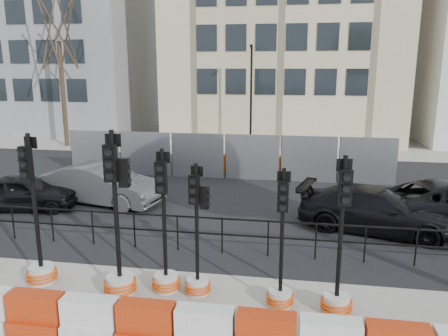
% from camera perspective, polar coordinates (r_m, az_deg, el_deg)
% --- Properties ---
extents(ground, '(120.00, 120.00, 0.00)m').
position_cam_1_polar(ground, '(10.92, -7.72, -13.18)').
color(ground, '#51514C').
rests_on(ground, ground).
extents(road, '(40.00, 14.00, 0.03)m').
position_cam_1_polar(road, '(17.29, -0.97, -3.03)').
color(road, black).
rests_on(road, ground).
extents(sidewalk_far, '(40.00, 4.00, 0.02)m').
position_cam_1_polar(sidewalk_far, '(25.96, 2.58, 2.40)').
color(sidewalk_far, gray).
rests_on(sidewalk_far, ground).
extents(building_grey, '(11.00, 9.06, 14.00)m').
position_cam_1_polar(building_grey, '(35.70, -19.87, 15.84)').
color(building_grey, gray).
rests_on(building_grey, ground).
extents(building_cream, '(15.00, 10.06, 18.00)m').
position_cam_1_polar(building_cream, '(31.62, 7.98, 20.56)').
color(building_cream, beige).
rests_on(building_cream, ground).
extents(kerb_railing, '(18.00, 0.04, 1.00)m').
position_cam_1_polar(kerb_railing, '(11.70, -6.11, -7.62)').
color(kerb_railing, black).
rests_on(kerb_railing, ground).
extents(heras_fencing, '(14.33, 1.72, 2.00)m').
position_cam_1_polar(heras_fencing, '(19.80, 0.43, 1.04)').
color(heras_fencing, gray).
rests_on(heras_fencing, ground).
extents(lamp_post_far, '(0.12, 0.56, 6.00)m').
position_cam_1_polar(lamp_post_far, '(24.50, 3.55, 9.33)').
color(lamp_post_far, black).
rests_on(lamp_post_far, ground).
extents(tree_bare_far, '(2.00, 2.00, 9.00)m').
position_cam_1_polar(tree_bare_far, '(28.57, -20.83, 15.95)').
color(tree_bare_far, '#473828').
rests_on(tree_bare_far, ground).
extents(barrier_row, '(16.75, 0.50, 0.80)m').
position_cam_1_polar(barrier_row, '(8.45, -13.64, -19.05)').
color(barrier_row, '#BB320E').
rests_on(barrier_row, ground).
extents(traffic_signal_c, '(0.68, 0.68, 3.45)m').
position_cam_1_polar(traffic_signal_c, '(10.80, -22.98, -10.31)').
color(traffic_signal_c, silver).
rests_on(traffic_signal_c, ground).
extents(traffic_signal_d, '(0.71, 0.71, 3.59)m').
position_cam_1_polar(traffic_signal_d, '(9.71, -13.56, -11.33)').
color(traffic_signal_d, silver).
rests_on(traffic_signal_d, ground).
extents(traffic_signal_e, '(0.63, 0.63, 3.19)m').
position_cam_1_polar(traffic_signal_e, '(9.75, -7.67, -12.23)').
color(traffic_signal_e, silver).
rests_on(traffic_signal_e, ground).
extents(traffic_signal_f, '(0.57, 0.57, 2.91)m').
position_cam_1_polar(traffic_signal_f, '(9.54, -3.47, -12.49)').
color(traffic_signal_f, silver).
rests_on(traffic_signal_f, ground).
extents(traffic_signal_g, '(0.57, 0.57, 2.92)m').
position_cam_1_polar(traffic_signal_g, '(9.20, 7.40, -14.24)').
color(traffic_signal_g, silver).
rests_on(traffic_signal_g, ground).
extents(traffic_signal_h, '(0.64, 0.64, 3.22)m').
position_cam_1_polar(traffic_signal_h, '(9.14, 14.64, -14.32)').
color(traffic_signal_h, silver).
rests_on(traffic_signal_h, ground).
extents(car_a, '(2.80, 4.17, 1.24)m').
position_cam_1_polar(car_a, '(16.46, -24.74, -2.91)').
color(car_a, black).
rests_on(car_a, ground).
extents(car_b, '(3.30, 5.00, 1.45)m').
position_cam_1_polar(car_b, '(16.17, -15.58, -2.06)').
color(car_b, '#444449').
rests_on(car_b, ground).
extents(car_c, '(4.12, 5.47, 1.32)m').
position_cam_1_polar(car_c, '(13.77, 19.24, -5.22)').
color(car_c, black).
rests_on(car_c, ground).
extents(car_d, '(5.75, 6.43, 1.34)m').
position_cam_1_polar(car_d, '(15.43, 27.20, -3.98)').
color(car_d, black).
rests_on(car_d, ground).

